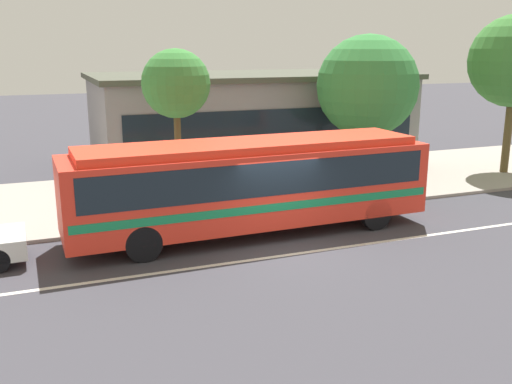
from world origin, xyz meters
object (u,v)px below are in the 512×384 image
object	(u,v)px
street_tree_near_stop	(176,85)
street_tree_mid_block	(367,86)
transit_bus	(251,180)
bus_stop_sign	(323,161)
pedestrian_walking_along_curb	(139,192)
pedestrian_waiting_near_sign	(189,183)

from	to	relation	value
street_tree_near_stop	street_tree_mid_block	distance (m)	8.12
transit_bus	bus_stop_sign	size ratio (longest dim) A/B	4.49
street_tree_near_stop	street_tree_mid_block	world-z (taller)	street_tree_mid_block
street_tree_mid_block	transit_bus	bearing A→B (deg)	-145.23
street_tree_near_stop	pedestrian_walking_along_curb	bearing A→B (deg)	-128.35
bus_stop_sign	street_tree_near_stop	world-z (taller)	street_tree_near_stop
pedestrian_walking_along_curb	bus_stop_sign	world-z (taller)	bus_stop_sign
pedestrian_waiting_near_sign	pedestrian_walking_along_curb	distance (m)	1.88
transit_bus	pedestrian_waiting_near_sign	size ratio (longest dim) A/B	6.50
transit_bus	street_tree_near_stop	size ratio (longest dim) A/B	2.06
pedestrian_waiting_near_sign	pedestrian_walking_along_curb	xyz separation A→B (m)	(-1.79, -0.56, -0.02)
bus_stop_sign	street_tree_mid_block	world-z (taller)	street_tree_mid_block
transit_bus	street_tree_mid_block	size ratio (longest dim) A/B	1.86
transit_bus	street_tree_near_stop	world-z (taller)	street_tree_near_stop
pedestrian_waiting_near_sign	pedestrian_walking_along_curb	size ratio (longest dim) A/B	1.02
transit_bus	bus_stop_sign	bearing A→B (deg)	26.84
bus_stop_sign	street_tree_near_stop	size ratio (longest dim) A/B	0.46
pedestrian_walking_along_curb	street_tree_mid_block	size ratio (longest dim) A/B	0.28
transit_bus	bus_stop_sign	distance (m)	3.72
bus_stop_sign	transit_bus	bearing A→B (deg)	-153.16
pedestrian_waiting_near_sign	bus_stop_sign	world-z (taller)	bus_stop_sign
transit_bus	street_tree_mid_block	distance (m)	8.77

